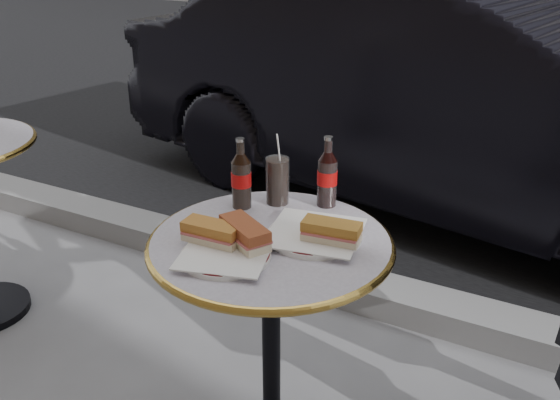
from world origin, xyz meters
The scene contains 12 objects.
asphalt_road centered at (0.00, 5.00, 0.00)m, with size 40.00×8.00×0.00m, color black.
curb centered at (0.00, 0.90, 0.05)m, with size 40.00×0.20×0.12m, color gray.
bistro_table centered at (0.00, 0.00, 0.37)m, with size 0.62×0.62×0.73m, color #BAB2C4, non-canonical shape.
plate_left centered at (-0.05, -0.13, 0.74)m, with size 0.21×0.21×0.01m, color white.
plate_right centered at (0.09, 0.06, 0.74)m, with size 0.24×0.24×0.01m, color white.
sandwich_left_a centered at (-0.10, -0.10, 0.77)m, with size 0.14×0.07×0.05m, color #B8732E.
sandwich_left_b centered at (-0.03, -0.07, 0.77)m, with size 0.15×0.07×0.05m, color brown.
sandwich_right centered at (0.15, 0.04, 0.77)m, with size 0.14×0.07×0.05m, color #B0762C.
cola_bottle_left centered at (-0.16, 0.13, 0.83)m, with size 0.06×0.06×0.20m, color black, non-canonical shape.
cola_bottle_right centered at (0.04, 0.25, 0.83)m, with size 0.06×0.06×0.20m, color black, non-canonical shape.
cola_glass centered at (-0.09, 0.20, 0.80)m, with size 0.07×0.07×0.13m, color black.
parked_car centered at (-0.01, 2.06, 0.63)m, with size 3.84×1.33×1.26m, color black.
Camera 1 is at (0.68, -1.20, 1.46)m, focal length 40.00 mm.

